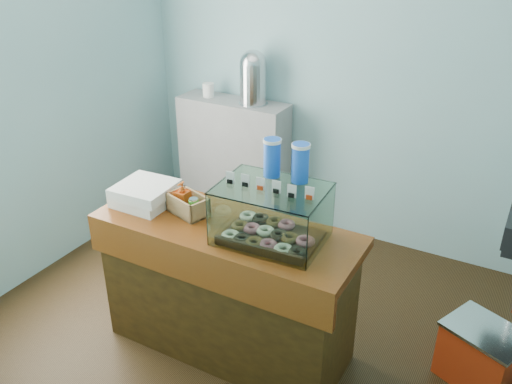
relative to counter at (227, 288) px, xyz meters
The scene contains 9 objects.
ground 0.52m from the counter, 90.00° to the left, with size 3.50×3.50×0.00m, color black.
room_shell 1.27m from the counter, 84.37° to the left, with size 3.54×3.04×2.82m.
counter is the anchor object (origin of this frame).
back_shelf 1.82m from the counter, 119.76° to the left, with size 1.00×0.32×1.10m, color #949597.
display_case 0.68m from the counter, ahead, with size 0.61×0.46×0.54m.
condiment_crate 0.59m from the counter, behind, with size 0.28×0.22×0.19m.
pastry_boxes 0.78m from the counter, behind, with size 0.36×0.36×0.13m.
coffee_urn 1.93m from the counter, 113.87° to the left, with size 0.25×0.25×0.46m.
red_cooler 1.56m from the counter, 17.68° to the left, with size 0.54×0.48×0.39m.
Camera 1 is at (1.48, -2.55, 2.49)m, focal length 38.00 mm.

